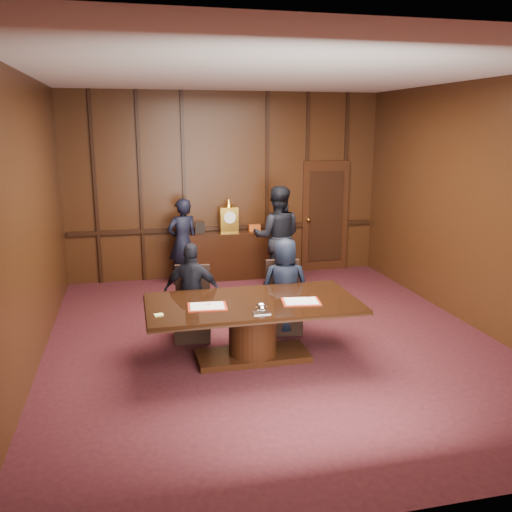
{
  "coord_description": "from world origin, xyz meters",
  "views": [
    {
      "loc": [
        -1.8,
        -6.7,
        2.86
      ],
      "look_at": [
        -0.08,
        0.64,
        1.05
      ],
      "focal_mm": 38.0,
      "sensor_mm": 36.0,
      "label": 1
    }
  ],
  "objects": [
    {
      "name": "room",
      "position": [
        0.07,
        0.14,
        1.72
      ],
      "size": [
        7.0,
        7.04,
        3.5
      ],
      "color": "black",
      "rests_on": "ground"
    },
    {
      "name": "sideboard",
      "position": [
        0.0,
        3.26,
        0.49
      ],
      "size": [
        1.6,
        0.45,
        1.54
      ],
      "color": "black",
      "rests_on": "ground"
    },
    {
      "name": "conference_table",
      "position": [
        -0.39,
        -0.5,
        0.51
      ],
      "size": [
        2.62,
        1.32,
        0.76
      ],
      "color": "black",
      "rests_on": "ground"
    },
    {
      "name": "folder_left",
      "position": [
        -0.97,
        -0.59,
        0.77
      ],
      "size": [
        0.49,
        0.37,
        0.02
      ],
      "rotation": [
        0.0,
        0.0,
        -0.08
      ],
      "color": "#A4210F",
      "rests_on": "conference_table"
    },
    {
      "name": "folder_right",
      "position": [
        0.18,
        -0.67,
        0.77
      ],
      "size": [
        0.5,
        0.39,
        0.02
      ],
      "rotation": [
        0.0,
        0.0,
        -0.14
      ],
      "color": "#A4210F",
      "rests_on": "conference_table"
    },
    {
      "name": "inkstand",
      "position": [
        -0.39,
        -0.95,
        0.81
      ],
      "size": [
        0.2,
        0.14,
        0.12
      ],
      "color": "white",
      "rests_on": "conference_table"
    },
    {
      "name": "notepad",
      "position": [
        -1.55,
        -0.76,
        0.77
      ],
      "size": [
        0.11,
        0.09,
        0.01
      ],
      "primitive_type": "cube",
      "rotation": [
        0.0,
        0.0,
        0.19
      ],
      "color": "#EEEA74",
      "rests_on": "conference_table"
    },
    {
      "name": "chair_left",
      "position": [
        -1.04,
        0.38,
        0.29
      ],
      "size": [
        0.55,
        0.55,
        0.99
      ],
      "rotation": [
        0.0,
        0.0,
        -0.16
      ],
      "color": "black",
      "rests_on": "ground"
    },
    {
      "name": "chair_right",
      "position": [
        0.26,
        0.38,
        0.29
      ],
      "size": [
        0.55,
        0.55,
        0.99
      ],
      "rotation": [
        0.0,
        0.0,
        -0.15
      ],
      "color": "black",
      "rests_on": "ground"
    },
    {
      "name": "signatory_left",
      "position": [
        -1.04,
        0.3,
        0.68
      ],
      "size": [
        0.86,
        0.57,
        1.36
      ],
      "primitive_type": "imported",
      "rotation": [
        0.0,
        0.0,
        2.81
      ],
      "color": "black",
      "rests_on": "ground"
    },
    {
      "name": "signatory_right",
      "position": [
        0.26,
        0.3,
        0.68
      ],
      "size": [
        0.73,
        0.55,
        1.36
      ],
      "primitive_type": "imported",
      "rotation": [
        0.0,
        0.0,
        2.95
      ],
      "color": "black",
      "rests_on": "ground"
    },
    {
      "name": "witness_left",
      "position": [
        -0.9,
        3.05,
        0.8
      ],
      "size": [
        0.67,
        0.53,
        1.6
      ],
      "primitive_type": "imported",
      "rotation": [
        0.0,
        0.0,
        3.43
      ],
      "color": "black",
      "rests_on": "ground"
    },
    {
      "name": "witness_right",
      "position": [
        0.75,
        2.53,
        0.92
      ],
      "size": [
        1.04,
        0.9,
        1.84
      ],
      "primitive_type": "imported",
      "rotation": [
        0.0,
        0.0,
        2.88
      ],
      "color": "black",
      "rests_on": "ground"
    }
  ]
}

